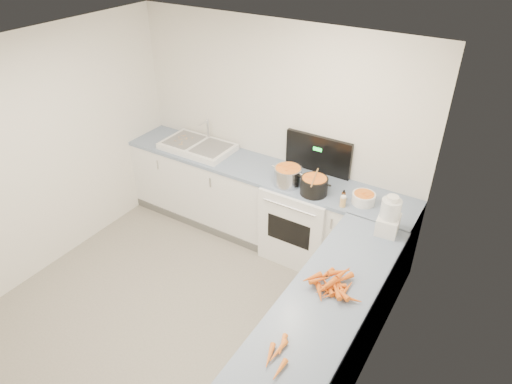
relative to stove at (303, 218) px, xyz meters
The scene contains 19 objects.
floor 1.84m from the stove, 108.07° to the right, with size 3.50×4.00×0.00m, color gray, non-canonical shape.
ceiling 2.69m from the stove, 108.07° to the right, with size 3.50×4.00×0.00m, color silver, non-canonical shape.
wall_back 1.00m from the stove, 150.23° to the left, with size 3.50×2.50×0.00m, color silver, non-canonical shape.
wall_left 2.96m from the stove, 143.77° to the right, with size 4.00×2.50×0.00m, color silver, non-canonical shape.
wall_right 2.21m from the stove, 54.55° to the right, with size 4.00×2.50×0.00m, color silver, non-canonical shape.
counter_back 0.55m from the stove, behind, with size 3.50×0.62×0.94m.
counter_right 1.65m from the stove, 56.99° to the right, with size 0.62×2.20×0.94m.
stove is the anchor object (origin of this frame).
sink 1.54m from the stove, behind, with size 0.86×0.52×0.31m.
steel_pot 0.59m from the stove, 137.38° to the right, with size 0.29×0.29×0.22m, color silver.
black_pot 0.59m from the stove, 41.08° to the right, with size 0.28×0.28×0.20m, color black.
wooden_spoon 0.69m from the stove, 41.08° to the right, with size 0.02×0.02×0.37m, color #AD7A47.
mixing_bowl 0.85m from the stove, ahead, with size 0.23×0.23×0.11m, color white.
extract_bottle 0.72m from the stove, 14.31° to the right, with size 0.04×0.04×0.10m, color #593319.
spice_jar 0.76m from the stove, 22.43° to the right, with size 0.06×0.06×0.10m, color #E5B266.
food_processor 1.26m from the stove, 20.78° to the right, with size 0.21×0.24×0.38m.
carrot_pile 1.66m from the stove, 55.74° to the right, with size 0.48×0.43×0.09m.
peeled_carrots 2.29m from the stove, 67.97° to the right, with size 0.17×0.35×0.04m.
peelings 1.75m from the stove, behind, with size 0.23×0.27×0.01m.
Camera 1 is at (2.30, -2.11, 3.45)m, focal length 32.00 mm.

